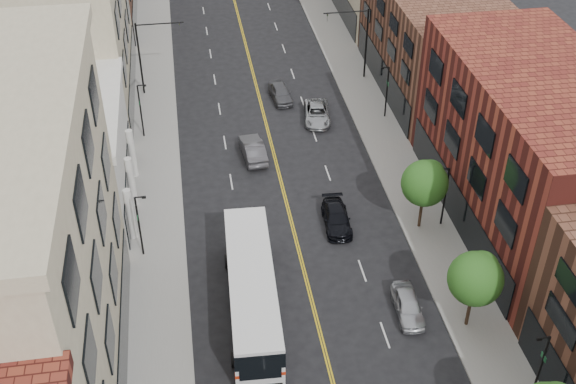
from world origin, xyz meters
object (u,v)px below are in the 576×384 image
car_lane_behind (253,149)px  city_bus (252,289)px  car_lane_a (336,218)px  car_lane_c (280,93)px  car_parked_far (408,305)px  car_lane_b (317,113)px

car_lane_behind → city_bus: bearing=78.5°
car_lane_a → car_lane_c: bearing=96.6°
car_parked_far → car_lane_b: (-1.19, 24.96, -0.01)m
city_bus → car_lane_b: city_bus is taller
city_bus → car_lane_behind: 18.08m
car_parked_far → car_lane_a: 9.95m
car_lane_behind → car_lane_b: (6.51, 5.25, -0.11)m
city_bus → car_lane_b: bearing=72.0°
car_lane_behind → car_lane_a: 11.31m
car_lane_b → car_lane_c: car_lane_c is taller
car_parked_far → car_lane_a: (-2.65, 9.59, -0.03)m
car_lane_c → car_lane_behind: bearing=-116.8°
car_lane_behind → car_lane_a: bearing=111.9°
city_bus → car_lane_a: city_bus is taller
car_parked_far → car_lane_b: size_ratio=0.83×
car_parked_far → car_lane_behind: 21.16m
car_parked_far → car_lane_c: car_lane_c is taller
city_bus → car_lane_behind: city_bus is taller
city_bus → car_lane_behind: (2.17, 17.91, -1.18)m
car_lane_behind → car_parked_far: bearing=106.7°
car_parked_far → car_lane_b: 24.99m
car_lane_behind → car_lane_b: 8.37m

